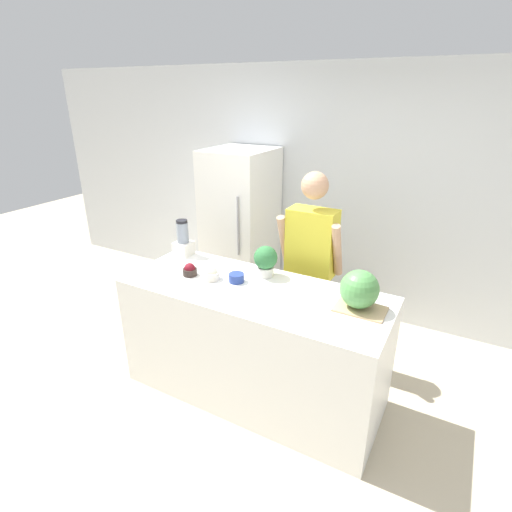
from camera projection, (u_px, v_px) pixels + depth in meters
ground_plane at (228, 422)px, 3.03m from camera, size 14.00×14.00×0.00m
wall_back at (333, 195)px, 4.25m from camera, size 8.00×0.06×2.60m
counter_island at (254, 342)px, 3.17m from camera, size 2.04×0.80×0.96m
refrigerator at (241, 229)px, 4.48m from camera, size 0.66×0.75×1.77m
person at (310, 267)px, 3.49m from camera, size 0.55×0.27×1.73m
cutting_board at (360, 309)px, 2.69m from camera, size 0.34×0.23×0.01m
watermelon at (359, 289)px, 2.66m from camera, size 0.26×0.26×0.26m
bowl_cherries at (190, 270)px, 3.19m from camera, size 0.11×0.11×0.10m
bowl_cream at (211, 274)px, 3.12m from camera, size 0.13×0.13×0.11m
bowl_small_blue at (236, 278)px, 3.08m from camera, size 0.12×0.12×0.07m
blender at (183, 241)px, 3.55m from camera, size 0.15×0.15×0.33m
potted_plant at (266, 260)px, 3.14m from camera, size 0.19×0.19×0.25m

